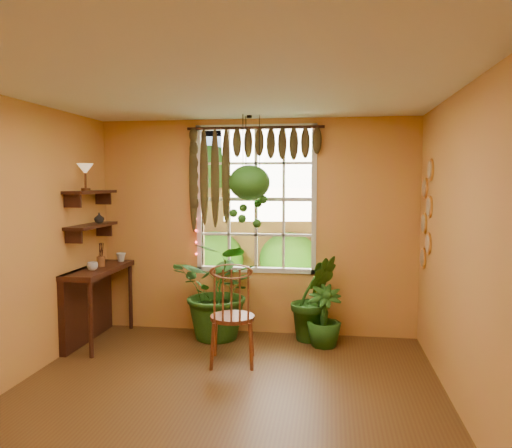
{
  "coord_description": "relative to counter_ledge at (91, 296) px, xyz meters",
  "views": [
    {
      "loc": [
        0.93,
        -3.94,
        1.93
      ],
      "look_at": [
        0.17,
        1.15,
        1.49
      ],
      "focal_mm": 35.0,
      "sensor_mm": 36.0,
      "label": 1
    }
  ],
  "objects": [
    {
      "name": "potted_plant_mid",
      "position": [
        2.66,
        0.42,
        -0.03
      ],
      "size": [
        0.71,
        0.65,
        1.04
      ],
      "primitive_type": "imported",
      "rotation": [
        0.0,
        0.0,
        0.4
      ],
      "color": "#154311",
      "rests_on": "floor"
    },
    {
      "name": "counter_ledge",
      "position": [
        0.0,
        0.0,
        0.0
      ],
      "size": [
        0.4,
        1.2,
        0.9
      ],
      "color": "#38190F",
      "rests_on": "floor"
    },
    {
      "name": "shelf_lower",
      "position": [
        0.03,
        0.0,
        0.85
      ],
      "size": [
        0.25,
        0.9,
        0.04
      ],
      "primitive_type": "cube",
      "color": "#38190F",
      "rests_on": "wall_left"
    },
    {
      "name": "windsor_chair",
      "position": [
        1.83,
        -0.51,
        -0.19
      ],
      "size": [
        0.53,
        0.56,
        1.26
      ],
      "rotation": [
        0.0,
        0.0,
        0.14
      ],
      "color": "brown",
      "rests_on": "floor"
    },
    {
      "name": "shelf_vase",
      "position": [
        0.04,
        0.19,
        0.93
      ],
      "size": [
        0.14,
        0.14,
        0.13
      ],
      "primitive_type": "imported",
      "rotation": [
        0.0,
        0.0,
        -0.15
      ],
      "color": "#B2AD99",
      "rests_on": "shelf_lower"
    },
    {
      "name": "ceiling",
      "position": [
        1.91,
        -1.6,
        2.15
      ],
      "size": [
        4.5,
        4.5,
        0.0
      ],
      "primitive_type": "plane",
      "rotation": [
        3.14,
        0.0,
        0.0
      ],
      "color": "silver",
      "rests_on": "wall_back"
    },
    {
      "name": "wall_right",
      "position": [
        3.91,
        -1.6,
        0.8
      ],
      "size": [
        0.0,
        4.5,
        4.5
      ],
      "primitive_type": "plane",
      "rotation": [
        1.57,
        0.0,
        -1.57
      ],
      "color": "#D38748",
      "rests_on": "floor"
    },
    {
      "name": "valance_vine",
      "position": [
        1.82,
        0.56,
        1.73
      ],
      "size": [
        1.7,
        0.12,
        1.1
      ],
      "color": "#38190F",
      "rests_on": "window"
    },
    {
      "name": "string_lights",
      "position": [
        1.15,
        0.59,
        1.2
      ],
      "size": [
        0.03,
        0.03,
        1.54
      ],
      "primitive_type": null,
      "color": "#FF2633",
      "rests_on": "window"
    },
    {
      "name": "wall_plates",
      "position": [
        3.89,
        0.19,
        1.0
      ],
      "size": [
        0.04,
        0.32,
        1.1
      ],
      "primitive_type": null,
      "color": "beige",
      "rests_on": "wall_right"
    },
    {
      "name": "wall_back",
      "position": [
        1.91,
        0.65,
        0.8
      ],
      "size": [
        4.0,
        0.0,
        4.0
      ],
      "primitive_type": "plane",
      "rotation": [
        1.57,
        0.0,
        0.0
      ],
      "color": "#D38748",
      "rests_on": "floor"
    },
    {
      "name": "brush_jar",
      "position": [
        0.11,
        0.06,
        0.49
      ],
      "size": [
        0.1,
        0.1,
        0.37
      ],
      "color": "brown",
      "rests_on": "counter_ledge"
    },
    {
      "name": "tiffany_lamp",
      "position": [
        0.05,
        -0.15,
        1.5
      ],
      "size": [
        0.19,
        0.19,
        0.31
      ],
      "color": "#502B16",
      "rests_on": "shelf_upper"
    },
    {
      "name": "window",
      "position": [
        1.91,
        0.68,
        1.15
      ],
      "size": [
        1.52,
        0.1,
        1.86
      ],
      "color": "silver",
      "rests_on": "wall_back"
    },
    {
      "name": "floor",
      "position": [
        1.91,
        -1.6,
        -0.55
      ],
      "size": [
        4.5,
        4.5,
        0.0
      ],
      "primitive_type": "plane",
      "color": "#543918",
      "rests_on": "ground"
    },
    {
      "name": "cup_b",
      "position": [
        0.19,
        0.46,
        0.4
      ],
      "size": [
        0.12,
        0.12,
        0.11
      ],
      "primitive_type": "imported",
      "rotation": [
        0.0,
        0.0,
        -0.0
      ],
      "color": "beige",
      "rests_on": "counter_ledge"
    },
    {
      "name": "cup_a",
      "position": [
        0.13,
        -0.2,
        0.4
      ],
      "size": [
        0.16,
        0.16,
        0.1
      ],
      "primitive_type": "imported",
      "rotation": [
        0.0,
        0.0,
        0.38
      ],
      "color": "silver",
      "rests_on": "counter_ledge"
    },
    {
      "name": "shelf_upper",
      "position": [
        0.03,
        0.0,
        1.25
      ],
      "size": [
        0.25,
        0.9,
        0.04
      ],
      "primitive_type": "cube",
      "color": "#38190F",
      "rests_on": "wall_left"
    },
    {
      "name": "potted_plant_left",
      "position": [
        1.53,
        0.31,
        0.05
      ],
      "size": [
        1.27,
        1.16,
        1.21
      ],
      "primitive_type": "imported",
      "rotation": [
        0.0,
        0.0,
        -0.22
      ],
      "color": "#154311",
      "rests_on": "floor"
    },
    {
      "name": "backyard",
      "position": [
        2.15,
        5.27,
        0.73
      ],
      "size": [
        14.0,
        10.0,
        12.0
      ],
      "color": "#285518",
      "rests_on": "ground"
    },
    {
      "name": "hanging_basket",
      "position": [
        1.89,
        0.3,
        1.33
      ],
      "size": [
        0.49,
        0.49,
        1.33
      ],
      "color": "black",
      "rests_on": "ceiling"
    },
    {
      "name": "potted_plant_right",
      "position": [
        2.78,
        0.21,
        -0.19
      ],
      "size": [
        0.45,
        0.45,
        0.71
      ],
      "primitive_type": "imported",
      "rotation": [
        0.0,
        0.0,
        0.15
      ],
      "color": "#154311",
      "rests_on": "floor"
    }
  ]
}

